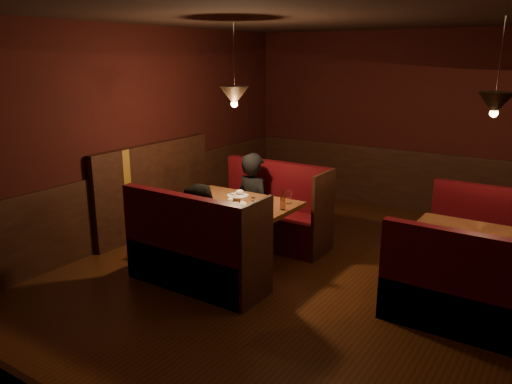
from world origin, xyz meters
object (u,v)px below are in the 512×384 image
Objects in this scene: main_table at (237,216)px; second_bench_near at (461,299)px; main_bench_near at (194,258)px; main_bench_far at (273,218)px; diner_b at (201,220)px; second_bench_far at (490,247)px; diner_a at (254,186)px; second_table at (477,250)px.

main_table is 2.69m from second_bench_near.
main_table is 0.91× the size of main_bench_near.
main_bench_near is at bearing -90.00° from main_bench_far.
diner_b reaches higher than main_bench_near.
second_bench_far is at bearing 39.71° from main_bench_near.
main_table is at bearing 120.31° from diner_a.
second_bench_far is (2.66, 0.53, -0.03)m from main_bench_far.
main_bench_near reaches higher than main_table.
main_bench_far is 1.13× the size of second_bench_far.
second_bench_near reaches higher than second_table.
diner_b is (0.17, -1.31, -0.07)m from diner_a.
second_bench_far is 0.89× the size of diner_a.
main_bench_far is 1.13× the size of second_bench_near.
main_bench_near is 1.13× the size of second_bench_far.
main_bench_near is (0.00, -1.67, 0.00)m from main_bench_far.
main_bench_far is at bearing 88.99° from main_table.
main_bench_far is 1.10× the size of diner_b.
main_table is at bearing -167.30° from second_table.
second_bench_far is at bearing 27.14° from main_table.
second_bench_near is 2.76m from diner_b.
second_bench_near is (2.67, -0.18, -0.28)m from main_table.
diner_b is at bearing 111.75° from diner_a.
diner_b reaches higher than main_table.
main_bench_near is at bearing 112.05° from diner_a.
main_table is 1.00× the size of diner_b.
main_bench_near is 0.43m from diner_b.
second_table is at bearing -5.24° from main_bench_far.
main_bench_near is 1.00× the size of diner_a.
diner_a is (-0.20, -0.19, 0.46)m from main_bench_far.
second_bench_near is at bearing -3.82° from main_table.
main_table is 0.91× the size of main_bench_far.
main_bench_far is 2.84m from second_bench_near.
main_table is 0.88m from main_bench_far.
main_bench_near reaches higher than second_bench_far.
diner_a is at bearing -136.71° from main_bench_far.
main_table reaches higher than second_table.
diner_b is (-0.03, -1.50, 0.39)m from main_bench_far.
main_table reaches higher than second_bench_near.
diner_a reaches higher than diner_b.
main_table is 1.03× the size of second_bench_far.
main_table is 0.88m from main_bench_near.
main_bench_far is 1.00× the size of diner_a.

